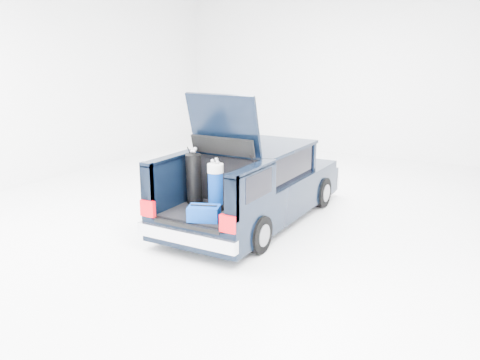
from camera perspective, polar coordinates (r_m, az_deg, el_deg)
The scene contains 6 objects.
ground at distance 9.69m, azimuth 1.46°, elevation -4.55°, with size 14.00×14.00×0.00m, color white.
car at distance 9.58m, azimuth 1.79°, elevation -0.57°, with size 1.87×4.65×2.47m.
red_suitcase at distance 8.28m, azimuth 0.94°, elevation -1.72°, with size 0.37×0.31×0.53m.
black_golf_bag at distance 8.64m, azimuth -5.17°, elevation 0.16°, with size 0.27×0.30×0.95m.
blue_golf_bag at distance 8.25m, azimuth -2.75°, elevation -0.74°, with size 0.32×0.32×0.87m.
blue_duffel at distance 7.84m, azimuth -4.07°, elevation -3.73°, with size 0.56×0.46×0.25m.
Camera 1 is at (4.31, -8.08, 3.16)m, focal length 38.00 mm.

